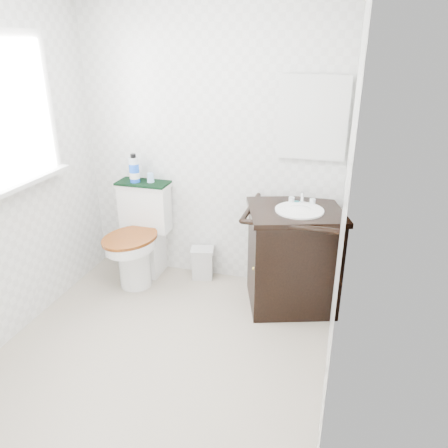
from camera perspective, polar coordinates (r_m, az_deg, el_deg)
The scene contains 12 objects.
floor at distance 3.14m, azimuth -8.54°, elevation -16.69°, with size 2.40×2.40×0.00m, color #B0A48E.
wall_back at distance 3.63m, azimuth -1.88°, elevation 10.38°, with size 2.40×2.40×0.00m, color white.
wall_right at distance 2.31m, azimuth 15.36°, elevation 2.14°, with size 2.40×2.40×0.00m, color white.
window at distance 3.27m, azimuth -26.19°, elevation 12.98°, with size 0.02×0.70×0.90m, color white.
mirror at distance 3.40m, azimuth 11.50°, elevation 13.39°, with size 0.50×0.02×0.60m, color silver.
toilet at distance 3.90m, azimuth -10.82°, elevation -2.03°, with size 0.50×0.68×0.84m.
vanity at distance 3.46m, azimuth 8.98°, elevation -4.08°, with size 0.84×0.78×0.92m.
trash_bin at distance 3.92m, azimuth -2.83°, elevation -5.09°, with size 0.23×0.20×0.29m.
towel at distance 3.83m, azimuth -10.54°, elevation 5.30°, with size 0.45×0.22×0.02m, color black.
mouthwash_bottle at distance 3.81m, azimuth -11.65°, elevation 7.01°, with size 0.08×0.08×0.24m.
cup at distance 3.80m, azimuth -9.58°, elevation 5.99°, with size 0.06×0.06×0.08m, color #9BC8FF.
soap_bar at distance 3.43m, azimuth 9.39°, elevation 2.91°, with size 0.07×0.05×0.02m, color #19757C.
Camera 1 is at (1.08, -2.17, 1.99)m, focal length 35.00 mm.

